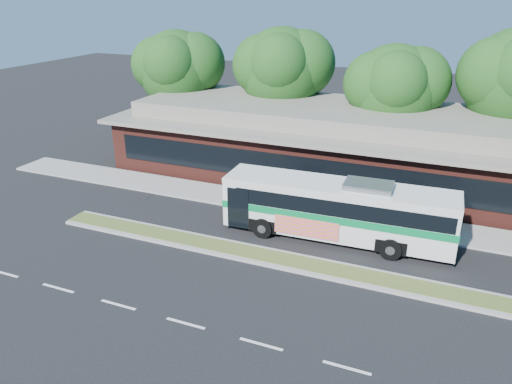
% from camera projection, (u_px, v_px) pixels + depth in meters
% --- Properties ---
extents(ground, '(120.00, 120.00, 0.00)m').
position_uv_depth(ground, '(305.00, 274.00, 21.51)').
color(ground, black).
rests_on(ground, ground).
extents(median_strip, '(26.00, 1.10, 0.15)m').
position_uv_depth(median_strip, '(309.00, 265.00, 21.99)').
color(median_strip, '#485223').
rests_on(median_strip, ground).
extents(sidewalk, '(44.00, 2.60, 0.12)m').
position_uv_depth(sidewalk, '(341.00, 215.00, 26.94)').
color(sidewalk, gray).
rests_on(sidewalk, ground).
extents(parking_lot, '(14.00, 12.00, 0.01)m').
position_uv_depth(parking_lot, '(111.00, 156.00, 36.46)').
color(parking_lot, black).
rests_on(parking_lot, ground).
extents(plaza_building, '(33.20, 11.20, 4.45)m').
position_uv_depth(plaza_building, '(368.00, 145.00, 31.78)').
color(plaza_building, '#512019').
rests_on(plaza_building, ground).
extents(tree_bg_a, '(6.47, 5.80, 8.63)m').
position_uv_depth(tree_bg_a, '(183.00, 68.00, 37.40)').
color(tree_bg_a, black).
rests_on(tree_bg_a, ground).
extents(tree_bg_b, '(6.69, 6.00, 9.00)m').
position_uv_depth(tree_bg_b, '(288.00, 68.00, 35.29)').
color(tree_bg_b, black).
rests_on(tree_bg_b, ground).
extents(tree_bg_c, '(6.24, 5.60, 8.26)m').
position_uv_depth(tree_bg_c, '(401.00, 86.00, 31.79)').
color(tree_bg_c, black).
rests_on(tree_bg_c, ground).
extents(transit_bus, '(11.14, 2.89, 3.10)m').
position_uv_depth(transit_bus, '(338.00, 206.00, 23.87)').
color(transit_bus, silver).
rests_on(transit_bus, ground).
extents(sedan, '(5.32, 3.28, 1.44)m').
position_uv_depth(sedan, '(189.00, 160.00, 33.35)').
color(sedan, '#A4A7AB').
rests_on(sedan, ground).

